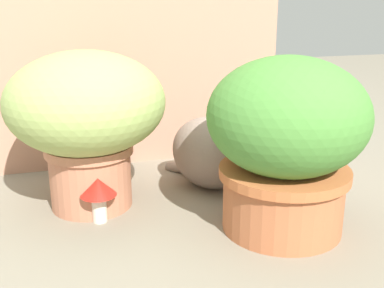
{
  "coord_description": "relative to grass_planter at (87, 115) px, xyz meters",
  "views": [
    {
      "loc": [
        -0.27,
        -1.1,
        0.56
      ],
      "look_at": [
        0.08,
        0.07,
        0.18
      ],
      "focal_mm": 44.5,
      "sensor_mm": 36.0,
      "label": 1
    }
  ],
  "objects": [
    {
      "name": "leafy_planter",
      "position": [
        0.44,
        -0.28,
        -0.03
      ],
      "size": [
        0.39,
        0.39,
        0.43
      ],
      "color": "#B2623C",
      "rests_on": "ground"
    },
    {
      "name": "cat",
      "position": [
        0.37,
        0.01,
        -0.14
      ],
      "size": [
        0.29,
        0.37,
        0.32
      ],
      "color": "gray",
      "rests_on": "ground"
    },
    {
      "name": "mushroom_ornament_red",
      "position": [
        0.01,
        -0.11,
        -0.18
      ],
      "size": [
        0.09,
        0.09,
        0.12
      ],
      "color": "beige",
      "rests_on": "ground"
    },
    {
      "name": "grass_planter",
      "position": [
        0.0,
        0.0,
        0.0
      ],
      "size": [
        0.42,
        0.42,
        0.43
      ],
      "color": "#B77153",
      "rests_on": "ground"
    },
    {
      "name": "ground_plane",
      "position": [
        0.18,
        -0.15,
        -0.26
      ],
      "size": [
        6.0,
        6.0,
        0.0
      ],
      "primitive_type": "plane",
      "color": "gray"
    },
    {
      "name": "cardboard_backdrop",
      "position": [
        0.22,
        0.34,
        0.2
      ],
      "size": [
        0.98,
        0.03,
        0.92
      ],
      "primitive_type": "cube",
      "color": "tan",
      "rests_on": "ground"
    }
  ]
}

